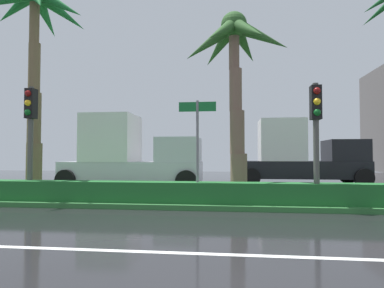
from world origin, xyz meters
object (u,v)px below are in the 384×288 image
(palm_tree_centre_left, at_px, (235,56))
(traffic_signal_median_right, at_px, (316,121))
(palm_tree_mid_left, at_px, (35,26))
(traffic_signal_median_left, at_px, (30,121))
(box_truck_lead, at_px, (131,156))
(street_name_sign, at_px, (197,137))
(box_truck_following, at_px, (300,156))

(palm_tree_centre_left, distance_m, traffic_signal_median_right, 3.80)
(palm_tree_mid_left, height_order, traffic_signal_median_left, palm_tree_mid_left)
(traffic_signal_median_right, xyz_separation_m, box_truck_lead, (-7.07, 5.56, -0.96))
(palm_tree_centre_left, bearing_deg, street_name_sign, -122.18)
(traffic_signal_median_right, distance_m, box_truck_lead, 9.04)
(palm_tree_mid_left, height_order, box_truck_lead, palm_tree_mid_left)
(box_truck_lead, bearing_deg, box_truck_following, 20.37)
(palm_tree_centre_left, bearing_deg, traffic_signal_median_right, -38.60)
(palm_tree_mid_left, height_order, palm_tree_centre_left, palm_tree_mid_left)
(palm_tree_mid_left, xyz_separation_m, traffic_signal_median_right, (9.53, -1.61, -3.80))
(palm_tree_centre_left, bearing_deg, palm_tree_mid_left, -178.52)
(traffic_signal_median_left, distance_m, box_truck_lead, 5.66)
(box_truck_lead, xyz_separation_m, box_truck_following, (8.30, 3.08, 0.00))
(palm_tree_centre_left, distance_m, traffic_signal_median_left, 7.09)
(street_name_sign, bearing_deg, traffic_signal_median_left, 177.60)
(palm_tree_centre_left, height_order, street_name_sign, palm_tree_centre_left)
(box_truck_following, bearing_deg, palm_tree_mid_left, -146.84)
(traffic_signal_median_left, height_order, box_truck_following, traffic_signal_median_left)
(palm_tree_mid_left, relative_size, traffic_signal_median_left, 2.19)
(traffic_signal_median_right, distance_m, street_name_sign, 3.38)
(palm_tree_centre_left, xyz_separation_m, street_name_sign, (-1.11, -1.76, -2.91))
(street_name_sign, height_order, box_truck_following, box_truck_following)
(palm_tree_mid_left, xyz_separation_m, street_name_sign, (6.18, -1.57, -4.23))
(palm_tree_centre_left, xyz_separation_m, traffic_signal_median_right, (2.25, -1.80, -2.48))
(traffic_signal_median_right, height_order, box_truck_lead, traffic_signal_median_right)
(box_truck_following, bearing_deg, street_name_sign, -118.06)
(traffic_signal_median_left, bearing_deg, palm_tree_centre_left, 13.22)
(traffic_signal_median_left, bearing_deg, box_truck_following, 39.96)
(palm_tree_mid_left, height_order, box_truck_following, palm_tree_mid_left)
(palm_tree_centre_left, relative_size, traffic_signal_median_right, 1.86)
(traffic_signal_median_right, xyz_separation_m, box_truck_following, (1.23, 8.63, -0.96))
(palm_tree_centre_left, relative_size, box_truck_lead, 0.99)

